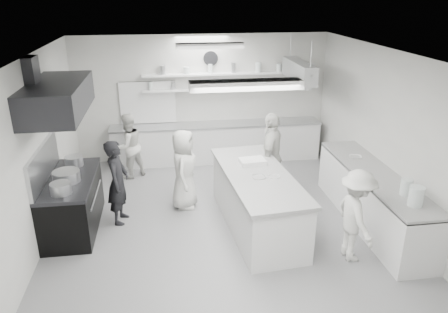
{
  "coord_description": "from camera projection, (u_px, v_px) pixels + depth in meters",
  "views": [
    {
      "loc": [
        -0.94,
        -6.53,
        3.96
      ],
      "look_at": [
        0.1,
        0.6,
        1.12
      ],
      "focal_mm": 34.27,
      "sensor_mm": 36.0,
      "label": 1
    }
  ],
  "objects": [
    {
      "name": "floor",
      "position": [
        223.0,
        228.0,
        7.6
      ],
      "size": [
        6.0,
        7.0,
        0.02
      ],
      "primitive_type": "cube",
      "color": "gray",
      "rests_on": "ground"
    },
    {
      "name": "ceiling",
      "position": [
        223.0,
        56.0,
        6.49
      ],
      "size": [
        6.0,
        7.0,
        0.02
      ],
      "primitive_type": "cube",
      "color": "white",
      "rests_on": "wall_back"
    },
    {
      "name": "wall_back",
      "position": [
        203.0,
        98.0,
        10.26
      ],
      "size": [
        6.0,
        0.04,
        3.0
      ],
      "primitive_type": "cube",
      "color": "silver",
      "rests_on": "floor"
    },
    {
      "name": "wall_front",
      "position": [
        279.0,
        284.0,
        3.82
      ],
      "size": [
        6.0,
        0.04,
        3.0
      ],
      "primitive_type": "cube",
      "color": "silver",
      "rests_on": "floor"
    },
    {
      "name": "wall_left",
      "position": [
        33.0,
        158.0,
        6.64
      ],
      "size": [
        0.04,
        7.0,
        3.0
      ],
      "primitive_type": "cube",
      "color": "silver",
      "rests_on": "floor"
    },
    {
      "name": "wall_right",
      "position": [
        393.0,
        140.0,
        7.45
      ],
      "size": [
        0.04,
        7.0,
        3.0
      ],
      "primitive_type": "cube",
      "color": "silver",
      "rests_on": "floor"
    },
    {
      "name": "stove",
      "position": [
        73.0,
        205.0,
        7.45
      ],
      "size": [
        0.8,
        1.8,
        0.9
      ],
      "primitive_type": "cube",
      "color": "black",
      "rests_on": "floor"
    },
    {
      "name": "exhaust_hood",
      "position": [
        57.0,
        98.0,
        6.75
      ],
      "size": [
        0.85,
        2.0,
        0.5
      ],
      "primitive_type": "cube",
      "color": "#232326",
      "rests_on": "wall_left"
    },
    {
      "name": "back_counter",
      "position": [
        217.0,
        143.0,
        10.41
      ],
      "size": [
        5.0,
        0.6,
        0.92
      ],
      "primitive_type": "cube",
      "color": "silver",
      "rests_on": "floor"
    },
    {
      "name": "shelf_lower",
      "position": [
        232.0,
        88.0,
        10.15
      ],
      "size": [
        4.2,
        0.26,
        0.04
      ],
      "primitive_type": "cube",
      "color": "silver",
      "rests_on": "wall_back"
    },
    {
      "name": "shelf_upper",
      "position": [
        232.0,
        74.0,
        10.02
      ],
      "size": [
        4.2,
        0.26,
        0.04
      ],
      "primitive_type": "cube",
      "color": "silver",
      "rests_on": "wall_back"
    },
    {
      "name": "pass_through_window",
      "position": [
        148.0,
        102.0,
        10.09
      ],
      "size": [
        1.3,
        0.04,
        1.0
      ],
      "primitive_type": "cube",
      "color": "black",
      "rests_on": "wall_back"
    },
    {
      "name": "wall_clock",
      "position": [
        211.0,
        58.0,
        9.91
      ],
      "size": [
        0.32,
        0.05,
        0.32
      ],
      "primitive_type": "cylinder",
      "rotation": [
        1.57,
        0.0,
        0.0
      ],
      "color": "white",
      "rests_on": "wall_back"
    },
    {
      "name": "right_counter",
      "position": [
        372.0,
        199.0,
        7.59
      ],
      "size": [
        0.74,
        3.3,
        0.94
      ],
      "primitive_type": "cube",
      "color": "silver",
      "rests_on": "floor"
    },
    {
      "name": "pot_rack",
      "position": [
        299.0,
        71.0,
        9.23
      ],
      "size": [
        0.3,
        1.6,
        0.4
      ],
      "primitive_type": "cube",
      "color": "#B0B2B6",
      "rests_on": "ceiling"
    },
    {
      "name": "light_fixture_front",
      "position": [
        246.0,
        85.0,
        4.86
      ],
      "size": [
        1.3,
        0.25,
        0.1
      ],
      "primitive_type": "cube",
      "color": "silver",
      "rests_on": "ceiling"
    },
    {
      "name": "light_fixture_rear",
      "position": [
        210.0,
        46.0,
        8.17
      ],
      "size": [
        1.3,
        0.25,
        0.1
      ],
      "primitive_type": "cube",
      "color": "silver",
      "rests_on": "ceiling"
    },
    {
      "name": "prep_island",
      "position": [
        257.0,
        202.0,
        7.46
      ],
      "size": [
        1.22,
        2.72,
        0.97
      ],
      "primitive_type": "cube",
      "rotation": [
        0.0,
        0.0,
        0.09
      ],
      "color": "silver",
      "rests_on": "floor"
    },
    {
      "name": "stove_pot",
      "position": [
        67.0,
        178.0,
        7.1
      ],
      "size": [
        0.44,
        0.44,
        0.24
      ],
      "primitive_type": "cylinder",
      "color": "#B0B2B6",
      "rests_on": "stove"
    },
    {
      "name": "cook_stove",
      "position": [
        118.0,
        182.0,
        7.54
      ],
      "size": [
        0.46,
        0.62,
        1.55
      ],
      "primitive_type": "imported",
      "rotation": [
        0.0,
        0.0,
        1.4
      ],
      "color": "black",
      "rests_on": "floor"
    },
    {
      "name": "cook_back",
      "position": [
        128.0,
        146.0,
        9.39
      ],
      "size": [
        0.9,
        0.87,
        1.47
      ],
      "primitive_type": "imported",
      "rotation": [
        0.0,
        0.0,
        -2.52
      ],
      "color": "silver",
      "rests_on": "floor"
    },
    {
      "name": "cook_island_left",
      "position": [
        184.0,
        169.0,
        8.08
      ],
      "size": [
        0.64,
        0.84,
        1.55
      ],
      "primitive_type": "imported",
      "rotation": [
        0.0,
        0.0,
        1.36
      ],
      "color": "silver",
      "rests_on": "floor"
    },
    {
      "name": "cook_island_right",
      "position": [
        271.0,
        156.0,
        8.42
      ],
      "size": [
        0.87,
        1.11,
        1.76
      ],
      "primitive_type": "imported",
      "rotation": [
        0.0,
        0.0,
        -2.07
      ],
      "color": "silver",
      "rests_on": "floor"
    },
    {
      "name": "cook_right",
      "position": [
        356.0,
        216.0,
        6.49
      ],
      "size": [
        0.57,
        0.97,
        1.48
      ],
      "primitive_type": "imported",
      "rotation": [
        0.0,
        0.0,
        1.59
      ],
      "color": "silver",
      "rests_on": "floor"
    },
    {
      "name": "bowl_island_a",
      "position": [
        259.0,
        178.0,
        7.15
      ],
      "size": [
        0.26,
        0.26,
        0.06
      ],
      "primitive_type": "imported",
      "rotation": [
        0.0,
        0.0,
        0.09
      ],
      "color": "#B0B2B6",
      "rests_on": "prep_island"
    },
    {
      "name": "bowl_island_b",
      "position": [
        274.0,
        178.0,
        7.15
      ],
      "size": [
        0.24,
        0.24,
        0.06
      ],
      "primitive_type": "imported",
      "rotation": [
        0.0,
        0.0,
        -0.22
      ],
      "color": "silver",
      "rests_on": "prep_island"
    },
    {
      "name": "bowl_right",
      "position": [
        355.0,
        157.0,
        8.12
      ],
      "size": [
        0.28,
        0.28,
        0.06
      ],
      "primitive_type": "imported",
      "rotation": [
        0.0,
        0.0,
        -0.26
      ],
      "color": "silver",
      "rests_on": "right_counter"
    }
  ]
}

